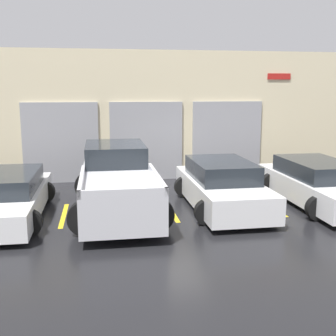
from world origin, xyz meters
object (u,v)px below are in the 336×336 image
van_right (6,197)px  sedan_side (317,183)px  pickup_truck (117,181)px  sedan_white (222,186)px

van_right → sedan_side: bearing=-0.0°
pickup_truck → van_right: 2.91m
pickup_truck → sedan_side: pickup_truck is taller
sedan_white → pickup_truck: bearing=175.0°
pickup_truck → van_right: bearing=-175.0°
pickup_truck → sedan_white: bearing=-5.0°
sedan_white → van_right: 5.78m
pickup_truck → sedan_white: (2.89, -0.25, -0.18)m
sedan_side → van_right: 8.66m
sedan_side → van_right: size_ratio=1.02×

